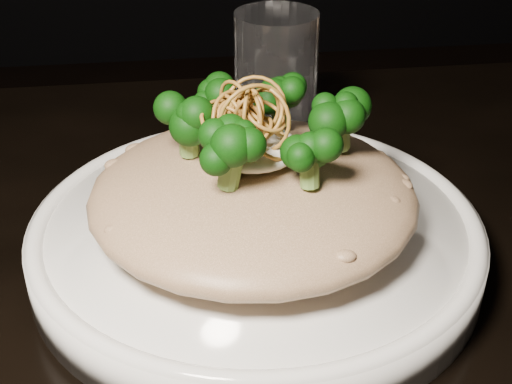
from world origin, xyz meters
TOP-DOWN VIEW (x-y plane):
  - plate at (-0.03, 0.05)m, footprint 0.31×0.31m
  - risotto at (-0.03, 0.05)m, footprint 0.22×0.22m
  - broccoli at (-0.02, 0.06)m, footprint 0.15×0.15m
  - cheese at (-0.03, 0.05)m, footprint 0.06×0.06m
  - shallots at (-0.03, 0.05)m, footprint 0.07×0.07m
  - drinking_glass at (0.01, 0.22)m, footprint 0.09×0.09m

SIDE VIEW (x-z plane):
  - plate at x=-0.03m, z-range 0.75..0.78m
  - risotto at x=-0.03m, z-range 0.78..0.83m
  - drinking_glass at x=0.01m, z-range 0.75..0.88m
  - cheese at x=-0.03m, z-range 0.83..0.85m
  - broccoli at x=-0.02m, z-range 0.83..0.89m
  - shallots at x=-0.03m, z-range 0.85..0.89m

